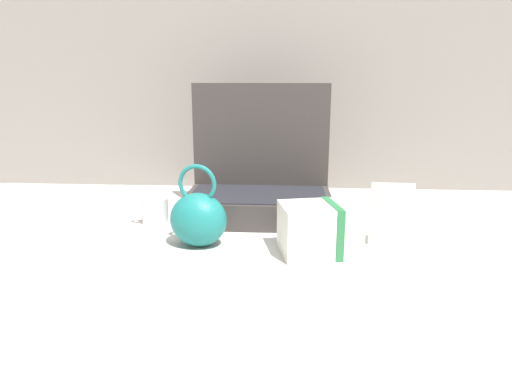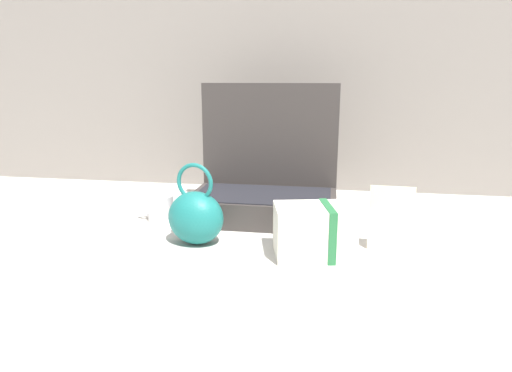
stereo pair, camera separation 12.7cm
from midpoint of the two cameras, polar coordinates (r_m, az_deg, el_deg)
ground_plane at (r=1.33m, az=2.80°, el=-5.81°), size 6.00×6.00×0.00m
back_wall at (r=1.85m, az=5.39°, el=21.58°), size 3.20×0.06×1.40m
open_suitcase at (r=1.46m, az=3.78°, el=-0.13°), size 0.46×0.29×0.42m
teal_pouch_handbag at (r=1.21m, az=-4.72°, el=-3.91°), size 0.17×0.14×0.22m
cream_toiletry_bag at (r=1.15m, az=10.67°, el=-5.72°), size 0.22×0.17×0.13m
coffee_mug at (r=1.43m, az=-9.65°, el=-2.83°), size 0.11×0.08×0.08m
info_card_left at (r=1.23m, az=19.66°, el=-4.02°), size 0.11×0.01×0.17m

